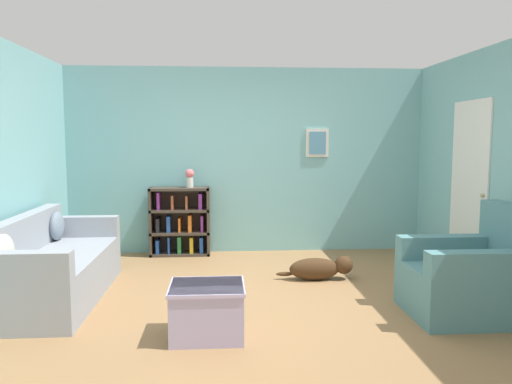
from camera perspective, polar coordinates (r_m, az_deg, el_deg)
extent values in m
plane|color=#997047|center=(5.12, 0.32, -12.27)|extent=(14.00, 14.00, 0.00)
cube|color=#7AB7BC|center=(7.11, -1.05, 3.61)|extent=(5.60, 0.10, 2.60)
cube|color=silver|center=(7.16, 7.02, 5.58)|extent=(0.32, 0.02, 0.40)
cube|color=#568EAD|center=(7.15, 7.04, 5.58)|extent=(0.24, 0.01, 0.32)
cube|color=#7AB7BC|center=(5.66, 27.05, 2.28)|extent=(0.10, 5.00, 2.60)
cube|color=white|center=(6.26, 23.14, 0.24)|extent=(0.02, 0.84, 2.05)
sphere|color=tan|center=(5.95, 24.47, -0.35)|extent=(0.05, 0.05, 0.05)
cube|color=#9399A3|center=(5.47, -21.67, -8.99)|extent=(0.84, 2.02, 0.46)
cube|color=#9399A3|center=(5.49, -25.25, -4.57)|extent=(0.16, 2.02, 0.38)
cube|color=#9399A3|center=(4.54, -25.41, -7.69)|extent=(0.84, 0.16, 0.24)
cube|color=#9399A3|center=(6.26, -19.24, -3.73)|extent=(0.84, 0.16, 0.24)
ellipsoid|color=beige|center=(4.81, -26.93, -6.34)|extent=(0.14, 0.35, 0.35)
ellipsoid|color=slate|center=(6.11, -21.80, -3.65)|extent=(0.14, 0.33, 0.33)
cube|color=#42382D|center=(7.03, -11.88, -3.34)|extent=(0.04, 0.29, 0.94)
cube|color=#42382D|center=(6.97, -5.46, -3.33)|extent=(0.04, 0.29, 0.94)
cube|color=#42382D|center=(7.13, -8.60, -3.16)|extent=(0.82, 0.02, 0.94)
cube|color=#42382D|center=(7.08, -8.63, -6.96)|extent=(0.82, 0.29, 0.04)
cube|color=#42382D|center=(7.02, -8.67, -4.60)|extent=(0.82, 0.29, 0.04)
cube|color=#42382D|center=(6.97, -8.71, -2.07)|extent=(0.82, 0.29, 0.04)
cube|color=#42382D|center=(6.93, -8.75, 0.36)|extent=(0.82, 0.29, 0.04)
cube|color=#234C9E|center=(7.08, -11.12, -6.16)|extent=(0.04, 0.22, 0.20)
cube|color=black|center=(7.02, -11.09, -3.70)|extent=(0.05, 0.22, 0.19)
cube|color=#7A2D84|center=(6.97, -11.03, -0.97)|extent=(0.04, 0.22, 0.24)
cube|color=#234C9E|center=(7.06, -9.87, -5.99)|extent=(0.03, 0.22, 0.25)
cube|color=#234C9E|center=(7.00, -9.91, -3.58)|extent=(0.05, 0.22, 0.22)
cube|color=brown|center=(6.95, -9.49, -1.14)|extent=(0.03, 0.22, 0.19)
cube|color=#287A3D|center=(7.04, -8.70, -5.98)|extent=(0.05, 0.22, 0.25)
cube|color=orange|center=(6.99, -8.69, -3.69)|extent=(0.03, 0.22, 0.20)
cube|color=brown|center=(6.93, -7.90, -1.16)|extent=(0.03, 0.22, 0.19)
cube|color=gold|center=(7.03, -7.35, -6.04)|extent=(0.05, 0.22, 0.24)
cube|color=orange|center=(6.97, -7.53, -3.53)|extent=(0.05, 0.22, 0.23)
cube|color=#7A2D84|center=(6.92, -6.36, -1.04)|extent=(0.05, 0.22, 0.21)
cube|color=#234C9E|center=(7.03, -6.24, -6.04)|extent=(0.05, 0.22, 0.24)
cube|color=#7A2D84|center=(6.97, -6.17, -3.56)|extent=(0.03, 0.22, 0.22)
cube|color=slate|center=(5.02, 22.81, -10.40)|extent=(1.03, 0.86, 0.46)
cube|color=slate|center=(4.65, 24.89, -7.50)|extent=(1.03, 0.18, 0.22)
cube|color=slate|center=(5.24, 21.29, -5.85)|extent=(1.03, 0.18, 0.22)
cube|color=#ADA3CC|center=(4.20, -5.61, -13.36)|extent=(0.58, 0.50, 0.43)
cube|color=#BBB0DC|center=(4.14, -5.64, -10.74)|extent=(0.61, 0.52, 0.03)
ellipsoid|color=#472D19|center=(5.82, 6.69, -8.73)|extent=(0.58, 0.23, 0.25)
sphere|color=#472D19|center=(5.88, 10.00, -8.20)|extent=(0.21, 0.21, 0.21)
ellipsoid|color=#472D19|center=(5.82, 3.28, -9.33)|extent=(0.20, 0.05, 0.05)
cylinder|color=silver|center=(6.91, -7.57, 1.10)|extent=(0.09, 0.09, 0.14)
sphere|color=#E06B70|center=(6.90, -7.59, 2.11)|extent=(0.12, 0.12, 0.12)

